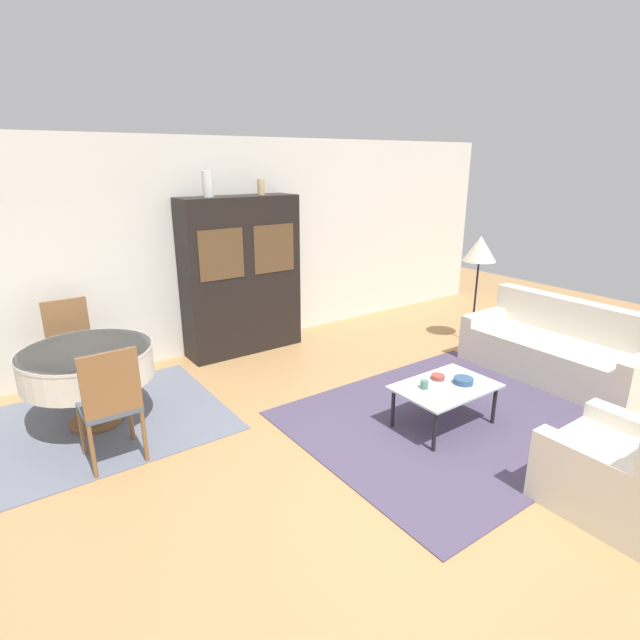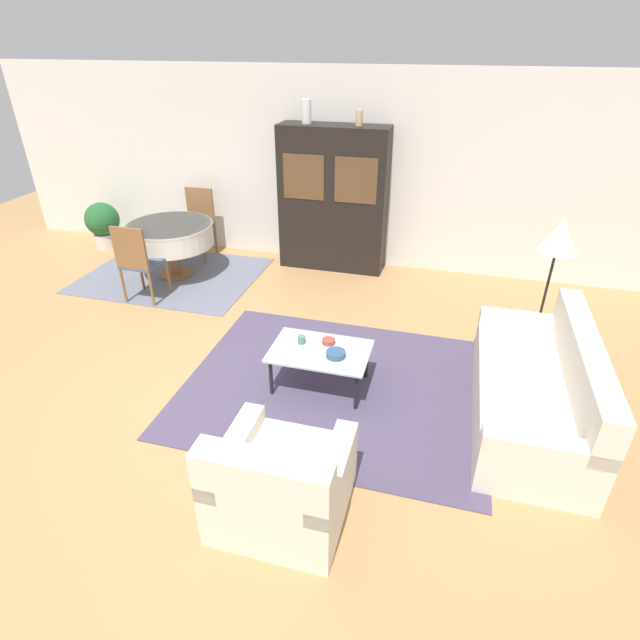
{
  "view_description": "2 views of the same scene",
  "coord_description": "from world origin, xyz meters",
  "px_view_note": "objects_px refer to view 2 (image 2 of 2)",
  "views": [
    {
      "loc": [
        -2.45,
        -2.32,
        2.43
      ],
      "look_at": [
        0.2,
        1.4,
        0.95
      ],
      "focal_mm": 28.0,
      "sensor_mm": 36.0,
      "label": 1
    },
    {
      "loc": [
        2.01,
        -3.39,
        3.03
      ],
      "look_at": [
        0.96,
        0.44,
        0.75
      ],
      "focal_mm": 28.0,
      "sensor_mm": 36.0,
      "label": 2
    }
  ],
  "objects_px": {
    "display_cabinet": "(333,200)",
    "potted_plant": "(103,223)",
    "floor_lamp": "(559,239)",
    "couch": "(537,392)",
    "bowl": "(336,354)",
    "vase_short": "(359,118)",
    "cup": "(301,340)",
    "bowl_small": "(328,341)",
    "vase_tall": "(307,111)",
    "dining_chair_near": "(137,259)",
    "dining_table": "(170,235)",
    "dining_chair_far": "(198,219)",
    "armchair": "(280,485)",
    "coffee_table": "(320,354)"
  },
  "relations": [
    {
      "from": "dining_chair_far",
      "to": "potted_plant",
      "type": "distance_m",
      "value": 1.66
    },
    {
      "from": "bowl",
      "to": "cup",
      "type": "bearing_deg",
      "value": 159.68
    },
    {
      "from": "dining_table",
      "to": "vase_tall",
      "type": "height_order",
      "value": "vase_tall"
    },
    {
      "from": "dining_chair_near",
      "to": "vase_short",
      "type": "bearing_deg",
      "value": 36.04
    },
    {
      "from": "display_cabinet",
      "to": "vase_short",
      "type": "relative_size",
      "value": 10.47
    },
    {
      "from": "armchair",
      "to": "floor_lamp",
      "type": "distance_m",
      "value": 3.62
    },
    {
      "from": "dining_table",
      "to": "bowl",
      "type": "distance_m",
      "value": 3.51
    },
    {
      "from": "coffee_table",
      "to": "dining_table",
      "type": "relative_size",
      "value": 0.8
    },
    {
      "from": "floor_lamp",
      "to": "cup",
      "type": "bearing_deg",
      "value": -151.48
    },
    {
      "from": "cup",
      "to": "display_cabinet",
      "type": "bearing_deg",
      "value": 97.96
    },
    {
      "from": "cup",
      "to": "vase_tall",
      "type": "height_order",
      "value": "vase_tall"
    },
    {
      "from": "bowl",
      "to": "bowl_small",
      "type": "relative_size",
      "value": 1.43
    },
    {
      "from": "dining_chair_far",
      "to": "bowl_small",
      "type": "bearing_deg",
      "value": 136.07
    },
    {
      "from": "armchair",
      "to": "vase_short",
      "type": "relative_size",
      "value": 4.67
    },
    {
      "from": "vase_short",
      "to": "coffee_table",
      "type": "bearing_deg",
      "value": -84.63
    },
    {
      "from": "armchair",
      "to": "coffee_table",
      "type": "distance_m",
      "value": 1.56
    },
    {
      "from": "cup",
      "to": "dining_chair_far",
      "type": "bearing_deg",
      "value": 132.59
    },
    {
      "from": "couch",
      "to": "bowl_small",
      "type": "distance_m",
      "value": 1.93
    },
    {
      "from": "dining_table",
      "to": "floor_lamp",
      "type": "bearing_deg",
      "value": -7.49
    },
    {
      "from": "armchair",
      "to": "vase_short",
      "type": "distance_m",
      "value": 4.83
    },
    {
      "from": "bowl_small",
      "to": "potted_plant",
      "type": "height_order",
      "value": "potted_plant"
    },
    {
      "from": "coffee_table",
      "to": "bowl_small",
      "type": "height_order",
      "value": "bowl_small"
    },
    {
      "from": "bowl_small",
      "to": "potted_plant",
      "type": "relative_size",
      "value": 0.18
    },
    {
      "from": "bowl",
      "to": "vase_short",
      "type": "height_order",
      "value": "vase_short"
    },
    {
      "from": "couch",
      "to": "dining_chair_far",
      "type": "bearing_deg",
      "value": 59.47
    },
    {
      "from": "display_cabinet",
      "to": "floor_lamp",
      "type": "height_order",
      "value": "display_cabinet"
    },
    {
      "from": "dining_chair_near",
      "to": "bowl",
      "type": "relative_size",
      "value": 5.59
    },
    {
      "from": "dining_chair_near",
      "to": "bowl",
      "type": "xyz_separation_m",
      "value": [
        2.86,
        -1.22,
        -0.14
      ]
    },
    {
      "from": "couch",
      "to": "armchair",
      "type": "bearing_deg",
      "value": 130.84
    },
    {
      "from": "coffee_table",
      "to": "vase_short",
      "type": "xyz_separation_m",
      "value": [
        -0.27,
        2.91,
        1.72
      ]
    },
    {
      "from": "vase_tall",
      "to": "bowl_small",
      "type": "bearing_deg",
      "value": -69.65
    },
    {
      "from": "dining_chair_near",
      "to": "dining_chair_far",
      "type": "bearing_deg",
      "value": 90.0
    },
    {
      "from": "vase_tall",
      "to": "potted_plant",
      "type": "bearing_deg",
      "value": -175.91
    },
    {
      "from": "display_cabinet",
      "to": "potted_plant",
      "type": "distance_m",
      "value": 3.79
    },
    {
      "from": "dining_table",
      "to": "bowl",
      "type": "height_order",
      "value": "dining_table"
    },
    {
      "from": "potted_plant",
      "to": "display_cabinet",
      "type": "bearing_deg",
      "value": 3.67
    },
    {
      "from": "bowl",
      "to": "armchair",
      "type": "bearing_deg",
      "value": -91.24
    },
    {
      "from": "couch",
      "to": "vase_tall",
      "type": "bearing_deg",
      "value": 45.67
    },
    {
      "from": "couch",
      "to": "cup",
      "type": "bearing_deg",
      "value": 88.74
    },
    {
      "from": "display_cabinet",
      "to": "vase_tall",
      "type": "bearing_deg",
      "value": 179.86
    },
    {
      "from": "bowl",
      "to": "vase_short",
      "type": "distance_m",
      "value": 3.43
    },
    {
      "from": "dining_chair_near",
      "to": "cup",
      "type": "height_order",
      "value": "dining_chair_near"
    },
    {
      "from": "vase_short",
      "to": "dining_chair_far",
      "type": "bearing_deg",
      "value": -176.82
    },
    {
      "from": "couch",
      "to": "bowl_small",
      "type": "relative_size",
      "value": 15.8
    },
    {
      "from": "dining_table",
      "to": "potted_plant",
      "type": "height_order",
      "value": "dining_table"
    },
    {
      "from": "dining_chair_near",
      "to": "bowl",
      "type": "bearing_deg",
      "value": -23.03
    },
    {
      "from": "floor_lamp",
      "to": "couch",
      "type": "bearing_deg",
      "value": -95.92
    },
    {
      "from": "coffee_table",
      "to": "vase_short",
      "type": "relative_size",
      "value": 4.94
    },
    {
      "from": "display_cabinet",
      "to": "cup",
      "type": "height_order",
      "value": "display_cabinet"
    },
    {
      "from": "floor_lamp",
      "to": "vase_short",
      "type": "relative_size",
      "value": 7.7
    }
  ]
}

